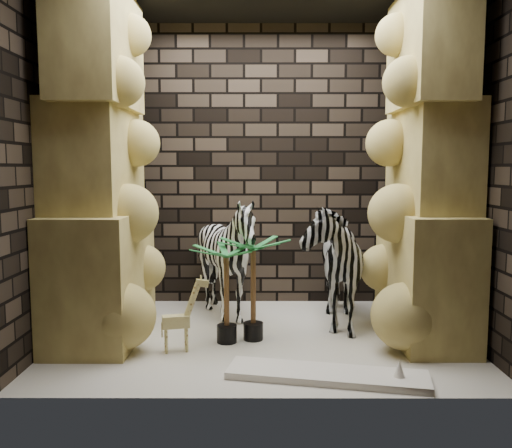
{
  "coord_description": "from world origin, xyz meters",
  "views": [
    {
      "loc": [
        -0.04,
        -4.53,
        1.48
      ],
      "look_at": [
        -0.05,
        0.15,
        0.98
      ],
      "focal_mm": 37.21,
      "sensor_mm": 36.0,
      "label": 1
    }
  ],
  "objects_px": {
    "zebra_right": "(329,252)",
    "giraffe_toy": "(176,313)",
    "palm_back": "(227,294)",
    "palm_front": "(253,289)",
    "zebra_left": "(227,264)",
    "surfboard": "(327,375)"
  },
  "relations": [
    {
      "from": "zebra_right",
      "to": "giraffe_toy",
      "type": "distance_m",
      "value": 1.6
    },
    {
      "from": "palm_back",
      "to": "surfboard",
      "type": "height_order",
      "value": "palm_back"
    },
    {
      "from": "zebra_right",
      "to": "palm_back",
      "type": "height_order",
      "value": "zebra_right"
    },
    {
      "from": "giraffe_toy",
      "to": "palm_front",
      "type": "distance_m",
      "value": 0.7
    },
    {
      "from": "palm_front",
      "to": "palm_back",
      "type": "xyz_separation_m",
      "value": [
        -0.23,
        -0.07,
        -0.03
      ]
    },
    {
      "from": "zebra_left",
      "to": "surfboard",
      "type": "distance_m",
      "value": 1.75
    },
    {
      "from": "zebra_left",
      "to": "giraffe_toy",
      "type": "relative_size",
      "value": 1.9
    },
    {
      "from": "zebra_left",
      "to": "giraffe_toy",
      "type": "xyz_separation_m",
      "value": [
        -0.36,
        -0.93,
        -0.23
      ]
    },
    {
      "from": "zebra_left",
      "to": "zebra_right",
      "type": "bearing_deg",
      "value": 11.81
    },
    {
      "from": "zebra_left",
      "to": "giraffe_toy",
      "type": "bearing_deg",
      "value": -91.39
    },
    {
      "from": "zebra_right",
      "to": "palm_front",
      "type": "height_order",
      "value": "zebra_right"
    },
    {
      "from": "zebra_right",
      "to": "zebra_left",
      "type": "height_order",
      "value": "zebra_right"
    },
    {
      "from": "palm_front",
      "to": "palm_back",
      "type": "relative_size",
      "value": 1.06
    },
    {
      "from": "zebra_right",
      "to": "palm_front",
      "type": "relative_size",
      "value": 1.53
    },
    {
      "from": "zebra_left",
      "to": "surfboard",
      "type": "relative_size",
      "value": 0.85
    },
    {
      "from": "palm_back",
      "to": "palm_front",
      "type": "bearing_deg",
      "value": 18.11
    },
    {
      "from": "giraffe_toy",
      "to": "palm_back",
      "type": "relative_size",
      "value": 0.75
    },
    {
      "from": "zebra_right",
      "to": "surfboard",
      "type": "relative_size",
      "value": 0.98
    },
    {
      "from": "giraffe_toy",
      "to": "zebra_left",
      "type": "bearing_deg",
      "value": 55.04
    },
    {
      "from": "zebra_right",
      "to": "zebra_left",
      "type": "xyz_separation_m",
      "value": [
        -0.97,
        0.14,
        -0.15
      ]
    },
    {
      "from": "zebra_right",
      "to": "giraffe_toy",
      "type": "bearing_deg",
      "value": -147.63
    },
    {
      "from": "zebra_right",
      "to": "palm_back",
      "type": "xyz_separation_m",
      "value": [
        -0.94,
        -0.56,
        -0.27
      ]
    }
  ]
}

